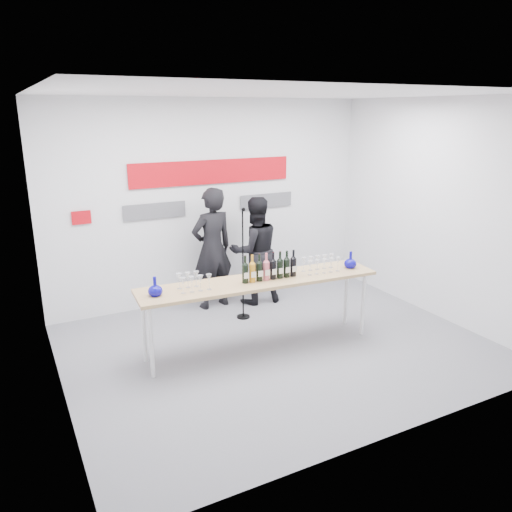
# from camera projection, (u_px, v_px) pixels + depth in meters

# --- Properties ---
(ground) EXTENTS (5.00, 5.00, 0.00)m
(ground) POSITION_uv_depth(u_px,v_px,m) (278.00, 347.00, 6.19)
(ground) COLOR slate
(ground) RESTS_ON ground
(back_wall) EXTENTS (5.00, 0.04, 3.00)m
(back_wall) POSITION_uv_depth(u_px,v_px,m) (213.00, 202.00, 7.47)
(back_wall) COLOR silver
(back_wall) RESTS_ON ground
(signage) EXTENTS (3.38, 0.02, 0.79)m
(signage) POSITION_uv_depth(u_px,v_px,m) (210.00, 182.00, 7.33)
(signage) COLOR #BC0812
(signage) RESTS_ON back_wall
(tasting_table) EXTENTS (2.97, 0.79, 0.88)m
(tasting_table) POSITION_uv_depth(u_px,v_px,m) (260.00, 285.00, 5.95)
(tasting_table) COLOR tan
(tasting_table) RESTS_ON ground
(wine_bottles) EXTENTS (0.71, 0.12, 0.33)m
(wine_bottles) POSITION_uv_depth(u_px,v_px,m) (270.00, 266.00, 5.91)
(wine_bottles) COLOR black
(wine_bottles) RESTS_ON tasting_table
(decanter_left) EXTENTS (0.16, 0.16, 0.21)m
(decanter_left) POSITION_uv_depth(u_px,v_px,m) (155.00, 286.00, 5.40)
(decanter_left) COLOR #0B078B
(decanter_left) RESTS_ON tasting_table
(decanter_right) EXTENTS (0.16, 0.16, 0.21)m
(decanter_right) POSITION_uv_depth(u_px,v_px,m) (350.00, 260.00, 6.36)
(decanter_right) COLOR #0B078B
(decanter_right) RESTS_ON tasting_table
(glasses_left) EXTENTS (0.36, 0.24, 0.18)m
(glasses_left) POSITION_uv_depth(u_px,v_px,m) (193.00, 282.00, 5.58)
(glasses_left) COLOR silver
(glasses_left) RESTS_ON tasting_table
(glasses_right) EXTENTS (0.47, 0.25, 0.18)m
(glasses_right) POSITION_uv_depth(u_px,v_px,m) (321.00, 264.00, 6.23)
(glasses_right) COLOR silver
(glasses_right) RESTS_ON tasting_table
(presenter_left) EXTENTS (0.71, 0.52, 1.78)m
(presenter_left) POSITION_uv_depth(u_px,v_px,m) (212.00, 249.00, 7.23)
(presenter_left) COLOR black
(presenter_left) RESTS_ON ground
(presenter_right) EXTENTS (0.84, 0.68, 1.62)m
(presenter_right) POSITION_uv_depth(u_px,v_px,m) (255.00, 251.00, 7.43)
(presenter_right) COLOR black
(presenter_right) RESTS_ON ground
(mic_stand) EXTENTS (0.18, 0.18, 1.58)m
(mic_stand) POSITION_uv_depth(u_px,v_px,m) (243.00, 285.00, 6.93)
(mic_stand) COLOR black
(mic_stand) RESTS_ON ground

